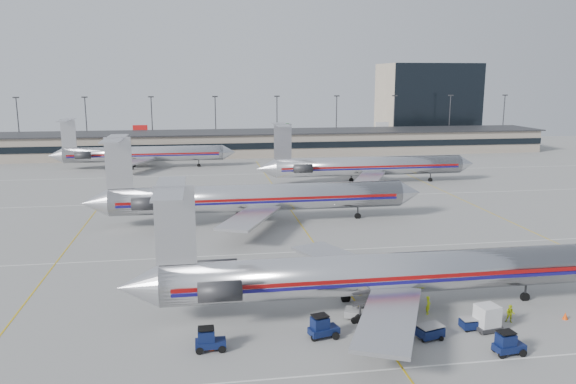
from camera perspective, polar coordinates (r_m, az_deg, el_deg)
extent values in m
plane|color=gray|center=(58.16, 5.31, -8.89)|extent=(260.00, 260.00, 0.00)
cube|color=silver|center=(67.36, 3.22, -5.98)|extent=(160.00, 0.15, 0.02)
cube|color=gray|center=(152.39, -3.76, 4.96)|extent=(160.00, 16.00, 6.00)
cube|color=black|center=(144.35, -3.47, 4.68)|extent=(160.00, 0.20, 1.60)
cube|color=#2D2D30|center=(152.07, -3.78, 6.12)|extent=(162.00, 17.00, 0.30)
cylinder|color=#38383D|center=(172.47, -25.70, 6.12)|extent=(0.30, 0.30, 15.00)
cube|color=#2D2D30|center=(172.08, -25.92, 8.63)|extent=(1.60, 0.40, 0.35)
cylinder|color=#38383D|center=(168.22, -19.79, 6.46)|extent=(0.30, 0.30, 15.00)
cube|color=#2D2D30|center=(167.81, -19.97, 9.05)|extent=(1.60, 0.40, 0.35)
cylinder|color=#38383D|center=(165.81, -13.63, 6.75)|extent=(0.30, 0.30, 15.00)
cube|color=#2D2D30|center=(165.41, -13.76, 9.37)|extent=(1.60, 0.40, 0.35)
cylinder|color=#38383D|center=(165.35, -7.36, 6.97)|extent=(0.30, 0.30, 15.00)
cube|color=#2D2D30|center=(164.94, -7.43, 9.60)|extent=(1.60, 0.40, 0.35)
cylinder|color=#38383D|center=(166.83, -1.13, 7.10)|extent=(0.30, 0.30, 15.00)
cube|color=#2D2D30|center=(166.43, -1.14, 9.71)|extent=(1.60, 0.40, 0.35)
cylinder|color=#38383D|center=(170.22, 4.93, 7.14)|extent=(0.30, 0.30, 15.00)
cube|color=#2D2D30|center=(169.83, 4.98, 9.70)|extent=(1.60, 0.40, 0.35)
cylinder|color=#38383D|center=(175.40, 10.70, 7.11)|extent=(0.30, 0.30, 15.00)
cube|color=#2D2D30|center=(175.02, 10.79, 9.60)|extent=(1.60, 0.40, 0.35)
cylinder|color=#38383D|center=(182.22, 16.08, 7.02)|extent=(0.30, 0.30, 15.00)
cube|color=#2D2D30|center=(181.85, 16.21, 9.41)|extent=(1.60, 0.40, 0.35)
cylinder|color=#38383D|center=(190.50, 21.03, 6.89)|extent=(0.30, 0.30, 15.00)
cube|color=#2D2D30|center=(190.14, 21.19, 9.17)|extent=(1.60, 0.40, 0.35)
cube|color=tan|center=(196.16, 13.91, 8.88)|extent=(30.00, 20.00, 25.00)
cylinder|color=silver|center=(50.45, 9.85, -8.15)|extent=(38.77, 3.59, 3.59)
cone|color=silver|center=(48.23, -15.01, -9.32)|extent=(3.49, 3.59, 3.59)
cube|color=maroon|center=(48.80, 10.54, -8.68)|extent=(36.83, 0.05, 0.34)
cube|color=#130D5F|center=(48.93, 10.53, -9.11)|extent=(36.83, 0.05, 0.27)
cube|color=silver|center=(56.36, 5.72, -6.96)|extent=(9.01, 13.14, 0.31)
cube|color=silver|center=(44.25, 10.25, -12.39)|extent=(9.01, 13.14, 0.31)
cube|color=silver|center=(46.45, -11.40, -3.36)|extent=(3.30, 0.24, 6.59)
cube|color=silver|center=(45.78, -11.92, 0.38)|extent=(2.33, 10.18, 0.17)
cylinder|color=#2D2D30|center=(50.45, -7.18, -7.72)|extent=(3.49, 1.65, 1.65)
cylinder|color=#2D2D30|center=(45.26, -6.94, -10.00)|extent=(3.49, 1.65, 1.65)
cylinder|color=#2D2D30|center=(57.01, 22.97, -9.36)|extent=(0.19, 0.19, 1.60)
cylinder|color=#2D2D30|center=(48.50, 7.32, -12.19)|extent=(0.19, 0.19, 1.60)
cylinder|color=#2D2D30|center=(52.63, 5.88, -10.21)|extent=(0.19, 0.19, 1.60)
cylinder|color=black|center=(57.17, 22.93, -9.80)|extent=(0.87, 0.29, 0.87)
cylinder|color=silver|center=(79.56, -2.89, -0.58)|extent=(41.21, 3.81, 3.81)
cone|color=silver|center=(84.78, 12.24, -0.08)|extent=(3.30, 3.81, 3.81)
cone|color=silver|center=(80.42, -19.01, -1.07)|extent=(3.71, 3.81, 3.81)
cube|color=maroon|center=(77.66, -2.74, -0.76)|extent=(39.15, 0.05, 0.36)
cube|color=#130D5F|center=(77.75, -2.74, -1.06)|extent=(39.15, 0.05, 0.29)
cube|color=silver|center=(86.62, -4.75, -0.31)|extent=(9.58, 13.97, 0.33)
cube|color=silver|center=(72.60, -3.89, -2.60)|extent=(9.58, 13.97, 0.33)
cube|color=silver|center=(78.94, -16.84, 2.83)|extent=(3.50, 0.26, 7.01)
cube|color=silver|center=(78.59, -17.20, 5.20)|extent=(2.47, 10.82, 0.19)
cylinder|color=#2D2D30|center=(82.28, -13.88, -0.28)|extent=(3.71, 1.75, 1.75)
cylinder|color=#2D2D30|center=(76.55, -14.23, -1.17)|extent=(3.71, 1.75, 1.75)
cylinder|color=#2D2D30|center=(82.90, 7.10, -2.12)|extent=(0.21, 0.21, 1.70)
cylinder|color=#2D2D30|center=(77.53, -4.95, -3.02)|extent=(0.21, 0.21, 1.70)
cylinder|color=#2D2D30|center=(82.32, -5.19, -2.17)|extent=(0.21, 0.21, 1.70)
cylinder|color=black|center=(83.01, 7.09, -2.44)|extent=(0.93, 0.31, 0.93)
cylinder|color=silver|center=(110.59, 8.26, 2.62)|extent=(37.09, 3.61, 3.61)
cone|color=silver|center=(118.08, 17.64, 2.76)|extent=(3.12, 3.61, 3.61)
cone|color=silver|center=(106.40, -2.25, 2.38)|extent=(3.51, 3.61, 3.61)
cube|color=maroon|center=(108.86, 8.55, 2.55)|extent=(35.23, 0.05, 0.34)
cube|color=#130D5F|center=(108.92, 8.54, 2.35)|extent=(35.23, 0.05, 0.27)
cube|color=silver|center=(116.67, 6.35, 2.64)|extent=(9.08, 13.23, 0.31)
cube|color=silver|center=(103.74, 8.33, 1.49)|extent=(9.08, 13.23, 0.31)
cube|color=silver|center=(106.13, -0.54, 5.16)|extent=(3.32, 0.24, 6.64)
cube|color=silver|center=(105.79, -0.70, 6.84)|extent=(2.34, 10.25, 0.18)
cylinder|color=#2D2D30|center=(110.03, 1.02, 2.85)|extent=(3.51, 1.66, 1.66)
cylinder|color=#2D2D30|center=(104.62, 1.54, 2.39)|extent=(3.51, 1.66, 1.66)
cylinder|color=#2D2D30|center=(115.37, 14.26, 1.43)|extent=(0.20, 0.20, 1.61)
cylinder|color=#2D2D30|center=(107.98, 7.10, 1.03)|extent=(0.20, 0.20, 1.61)
cylinder|color=#2D2D30|center=(112.41, 6.45, 1.46)|extent=(0.20, 0.20, 1.61)
cylinder|color=black|center=(115.45, 14.25, 1.21)|extent=(0.88, 0.29, 0.88)
cylinder|color=silver|center=(132.58, -14.34, 3.77)|extent=(35.46, 3.45, 3.45)
cone|color=silver|center=(132.16, -6.00, 4.04)|extent=(2.99, 3.45, 3.45)
cone|color=silver|center=(135.79, -22.53, 3.43)|extent=(3.36, 3.45, 3.45)
cube|color=maroon|center=(130.85, -14.41, 3.73)|extent=(33.69, 0.05, 0.33)
cube|color=#130D5F|center=(130.90, -14.41, 3.57)|extent=(33.69, 0.05, 0.26)
cube|color=silver|center=(139.33, -14.85, 3.72)|extent=(8.68, 12.65, 0.30)
cube|color=silver|center=(126.46, -15.43, 2.93)|extent=(8.68, 12.65, 0.30)
cube|color=silver|center=(134.58, -21.41, 5.55)|extent=(3.17, 0.23, 6.35)
cube|color=silver|center=(134.40, -21.62, 6.81)|extent=(2.24, 9.80, 0.17)
cylinder|color=#2D2D30|center=(137.00, -19.71, 3.81)|extent=(3.36, 1.59, 1.59)
cylinder|color=#2D2D30|center=(131.82, -20.12, 3.51)|extent=(3.36, 1.59, 1.59)
cylinder|color=#2D2D30|center=(132.33, -9.05, 2.88)|extent=(0.19, 0.19, 1.54)
cylinder|color=#2D2D30|center=(131.01, -15.60, 2.51)|extent=(0.19, 0.19, 1.54)
cylinder|color=#2D2D30|center=(135.42, -15.39, 2.80)|extent=(0.19, 0.19, 1.54)
cylinder|color=black|center=(132.40, -9.04, 2.69)|extent=(0.84, 0.28, 0.84)
cube|color=#0B153D|center=(44.20, -7.87, -14.99)|extent=(2.30, 1.16, 0.52)
cube|color=#0B153D|center=(43.92, -8.31, -14.27)|extent=(1.26, 1.05, 0.94)
cube|color=black|center=(43.66, -8.34, -13.53)|extent=(1.20, 1.00, 0.08)
cylinder|color=black|center=(44.80, -6.77, -14.98)|extent=(0.58, 0.19, 0.58)
cylinder|color=black|center=(43.87, -6.71, -15.58)|extent=(0.58, 0.19, 0.58)
cylinder|color=black|center=(44.79, -8.98, -15.05)|extent=(0.58, 0.19, 0.58)
cylinder|color=black|center=(43.86, -8.97, -15.66)|extent=(0.58, 0.19, 0.58)
cube|color=#0B153D|center=(45.84, 3.66, -13.87)|extent=(2.58, 1.75, 0.53)
cube|color=#0B153D|center=(45.50, 3.26, -13.17)|extent=(1.52, 1.37, 0.96)
cube|color=black|center=(45.24, 3.27, -12.43)|extent=(1.45, 1.30, 0.09)
cylinder|color=black|center=(46.61, 4.56, -13.83)|extent=(0.60, 0.19, 0.60)
cylinder|color=black|center=(45.67, 4.88, -14.39)|extent=(0.60, 0.19, 0.60)
cylinder|color=black|center=(46.27, 2.44, -14.00)|extent=(0.60, 0.19, 0.60)
cylinder|color=black|center=(45.33, 2.72, -14.57)|extent=(0.60, 0.19, 0.60)
cube|color=#0B153D|center=(46.28, 21.55, -14.47)|extent=(2.38, 1.38, 0.52)
cube|color=#0B153D|center=(45.87, 21.26, -13.83)|extent=(1.35, 1.16, 0.93)
cube|color=black|center=(45.62, 21.32, -13.12)|extent=(1.29, 1.11, 0.08)
cylinder|color=black|center=(47.19, 22.09, -14.36)|extent=(0.58, 0.19, 0.58)
cylinder|color=black|center=(46.41, 22.76, -14.87)|extent=(0.58, 0.19, 0.58)
cylinder|color=black|center=(46.41, 20.28, -14.68)|extent=(0.58, 0.19, 0.58)
cylinder|color=black|center=(45.61, 20.93, -15.20)|extent=(0.58, 0.19, 0.58)
cube|color=#0B153D|center=(49.49, 18.11, -12.59)|extent=(1.71, 1.19, 0.62)
cube|color=gray|center=(49.31, 18.14, -12.11)|extent=(1.71, 1.19, 0.05)
cylinder|color=black|center=(50.28, 18.48, -12.63)|extent=(0.32, 0.12, 0.32)
cylinder|color=black|center=(49.50, 19.01, -13.06)|extent=(0.32, 0.12, 0.32)
cylinder|color=black|center=(49.75, 17.17, -12.81)|extent=(0.32, 0.12, 0.32)
cylinder|color=black|center=(48.95, 17.68, -13.25)|extent=(0.32, 0.12, 0.32)
cube|color=#0B153D|center=(46.97, 14.23, -13.59)|extent=(2.25, 1.82, 0.72)
cube|color=gray|center=(46.76, 14.26, -13.02)|extent=(2.25, 1.82, 0.06)
cylinder|color=black|center=(47.88, 14.75, -13.63)|extent=(0.37, 0.14, 0.37)
cylinder|color=black|center=(46.94, 15.32, -14.18)|extent=(0.37, 0.14, 0.37)
cylinder|color=black|center=(47.34, 13.10, -13.84)|extent=(0.37, 0.14, 0.37)
cylinder|color=black|center=(46.40, 13.64, -14.41)|extent=(0.37, 0.14, 0.37)
cube|color=#2D2D30|center=(49.82, 19.51, -12.78)|extent=(2.28, 2.00, 0.34)
cube|color=silver|center=(49.42, 19.58, -11.71)|extent=(1.93, 1.84, 1.68)
cylinder|color=black|center=(50.77, 19.93, -12.52)|extent=(0.27, 0.13, 0.27)
cylinder|color=black|center=(49.71, 20.68, -13.11)|extent=(0.27, 0.13, 0.27)
cylinder|color=black|center=(50.06, 18.31, -12.76)|extent=(0.27, 0.13, 0.27)
cylinder|color=black|center=(48.99, 19.04, -13.36)|extent=(0.27, 0.13, 0.27)
cube|color=gray|center=(49.36, 8.24, -12.15)|extent=(4.34, 2.89, 0.57)
cube|color=#2D2D30|center=(49.06, 9.06, -10.67)|extent=(4.23, 2.49, 1.46)
cylinder|color=black|center=(50.43, 9.66, -11.95)|extent=(0.57, 0.18, 0.57)
cylinder|color=black|center=(49.35, 10.13, -12.51)|extent=(0.57, 0.18, 0.57)
cylinder|color=black|center=(49.61, 6.35, -12.26)|extent=(0.57, 0.18, 0.57)
cylinder|color=black|center=(48.52, 6.75, -12.84)|extent=(0.57, 0.18, 0.57)
imported|color=#C2DE14|center=(51.26, 14.06, -11.09)|extent=(0.67, 0.72, 1.65)
imported|color=#C4D914|center=(51.74, 21.65, -11.42)|extent=(0.95, 0.90, 1.54)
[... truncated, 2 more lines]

